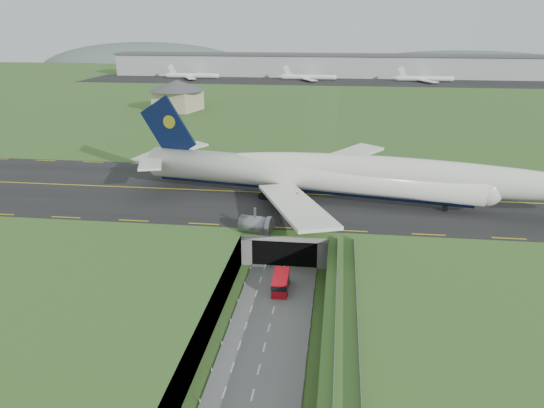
# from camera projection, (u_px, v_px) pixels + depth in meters

# --- Properties ---
(ground) EXTENTS (900.00, 900.00, 0.00)m
(ground) POSITION_uv_depth(u_px,v_px,m) (279.00, 287.00, 90.28)
(ground) COLOR #326026
(ground) RESTS_ON ground
(airfield_deck) EXTENTS (800.00, 800.00, 6.00)m
(airfield_deck) POSITION_uv_depth(u_px,v_px,m) (279.00, 271.00, 89.30)
(airfield_deck) COLOR gray
(airfield_deck) RESTS_ON ground
(trench_road) EXTENTS (12.00, 75.00, 0.20)m
(trench_road) POSITION_uv_depth(u_px,v_px,m) (274.00, 309.00, 83.22)
(trench_road) COLOR slate
(trench_road) RESTS_ON ground
(taxiway) EXTENTS (800.00, 44.00, 0.18)m
(taxiway) POSITION_uv_depth(u_px,v_px,m) (296.00, 194.00, 119.22)
(taxiway) COLOR black
(taxiway) RESTS_ON airfield_deck
(tunnel_portal) EXTENTS (17.00, 22.30, 6.00)m
(tunnel_portal) POSITION_uv_depth(u_px,v_px,m) (289.00, 232.00, 104.86)
(tunnel_portal) COLOR gray
(tunnel_portal) RESTS_ON ground
(guideway) EXTENTS (3.00, 53.00, 7.05)m
(guideway) POSITION_uv_depth(u_px,v_px,m) (346.00, 325.00, 69.30)
(guideway) COLOR #A8A8A3
(guideway) RESTS_ON ground
(jumbo_jet) EXTENTS (105.27, 65.02, 21.85)m
(jumbo_jet) POSITION_uv_depth(u_px,v_px,m) (341.00, 176.00, 112.45)
(jumbo_jet) COLOR white
(jumbo_jet) RESTS_ON ground
(shuttle_tram) EXTENTS (2.77, 6.89, 2.81)m
(shuttle_tram) POSITION_uv_depth(u_px,v_px,m) (281.00, 282.00, 88.61)
(shuttle_tram) COLOR red
(shuttle_tram) RESTS_ON ground
(service_building) EXTENTS (29.06, 29.06, 13.16)m
(service_building) POSITION_uv_depth(u_px,v_px,m) (178.00, 93.00, 227.78)
(service_building) COLOR #C4B08D
(service_building) RESTS_ON ground
(cargo_terminal) EXTENTS (320.00, 67.00, 15.60)m
(cargo_terminal) POSITION_uv_depth(u_px,v_px,m) (329.00, 65.00, 366.34)
(cargo_terminal) COLOR #B2B2B2
(cargo_terminal) RESTS_ON ground
(distant_hills) EXTENTS (700.00, 91.00, 60.00)m
(distant_hills) POSITION_uv_depth(u_px,v_px,m) (403.00, 75.00, 486.78)
(distant_hills) COLOR #53645E
(distant_hills) RESTS_ON ground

